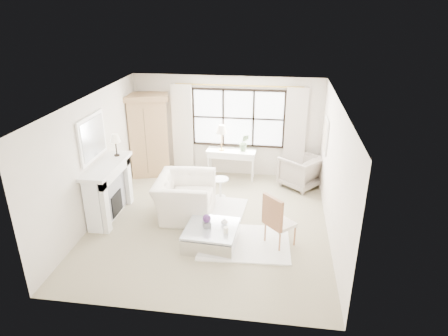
{
  "coord_description": "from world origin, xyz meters",
  "views": [
    {
      "loc": [
        1.36,
        -7.41,
        4.51
      ],
      "look_at": [
        0.28,
        0.2,
        1.23
      ],
      "focal_mm": 32.0,
      "sensor_mm": 36.0,
      "label": 1
    }
  ],
  "objects": [
    {
      "name": "ceiling",
      "position": [
        0.0,
        0.0,
        2.7
      ],
      "size": [
        5.5,
        5.5,
        0.0
      ],
      "primitive_type": "plane",
      "rotation": [
        3.14,
        0.0,
        0.0
      ],
      "color": "white",
      "rests_on": "ground"
    },
    {
      "name": "planter_box",
      "position": [
        0.08,
        -0.79,
        0.44
      ],
      "size": [
        0.19,
        0.19,
        0.11
      ],
      "primitive_type": "cube",
      "rotation": [
        0.0,
        0.0,
        0.35
      ],
      "color": "slate",
      "rests_on": "coffee_table"
    },
    {
      "name": "wingback_chair",
      "position": [
        1.99,
        2.18,
        0.41
      ],
      "size": [
        1.26,
        1.26,
        0.83
      ],
      "primitive_type": "imported",
      "rotation": [
        0.0,
        0.0,
        -2.26
      ],
      "color": "#A3968A",
      "rests_on": "floor"
    },
    {
      "name": "pillar_candle",
      "position": [
        0.48,
        -0.94,
        0.44
      ],
      "size": [
        0.1,
        0.1,
        0.12
      ],
      "primitive_type": "cylinder",
      "color": "white",
      "rests_on": "coffee_table"
    },
    {
      "name": "wall_right",
      "position": [
        2.5,
        0.0,
        1.35
      ],
      "size": [
        0.0,
        5.5,
        5.5
      ],
      "primitive_type": "plane",
      "rotation": [
        1.57,
        0.0,
        -1.57
      ],
      "color": "white",
      "rests_on": "ground"
    },
    {
      "name": "curtain_right",
      "position": [
        1.8,
        2.65,
        1.24
      ],
      "size": [
        0.55,
        0.1,
        2.47
      ],
      "primitive_type": "cube",
      "color": "beige",
      "rests_on": "ground"
    },
    {
      "name": "art_frame",
      "position": [
        2.47,
        1.7,
        1.55
      ],
      "size": [
        0.04,
        0.62,
        0.82
      ],
      "primitive_type": "cube",
      "color": "white",
      "rests_on": "wall_right"
    },
    {
      "name": "console_lamp",
      "position": [
        -0.1,
        2.41,
        1.36
      ],
      "size": [
        0.28,
        0.28,
        0.69
      ],
      "color": "#C28B43",
      "rests_on": "console_table"
    },
    {
      "name": "fireplace",
      "position": [
        -2.27,
        0.0,
        0.65
      ],
      "size": [
        0.58,
        1.66,
        1.26
      ],
      "color": "white",
      "rests_on": "ground"
    },
    {
      "name": "console_table",
      "position": [
        0.16,
        2.42,
        0.4
      ],
      "size": [
        1.32,
        0.52,
        0.8
      ],
      "rotation": [
        0.0,
        0.0,
        -0.06
      ],
      "color": "white",
      "rests_on": "floor"
    },
    {
      "name": "wall_front",
      "position": [
        0.0,
        -2.75,
        1.35
      ],
      "size": [
        5.0,
        0.0,
        5.0
      ],
      "primitive_type": "plane",
      "rotation": [
        -1.57,
        0.0,
        0.0
      ],
      "color": "silver",
      "rests_on": "ground"
    },
    {
      "name": "club_armchair",
      "position": [
        -0.61,
        0.28,
        0.45
      ],
      "size": [
        1.26,
        1.43,
        0.9
      ],
      "primitive_type": "imported",
      "rotation": [
        0.0,
        0.0,
        1.6
      ],
      "color": "white",
      "rests_on": "floor"
    },
    {
      "name": "french_chair",
      "position": [
        1.49,
        -0.61,
        0.31
      ],
      "size": [
        0.68,
        0.68,
        1.08
      ],
      "rotation": [
        0.0,
        0.0,
        2.34
      ],
      "color": "#AA6F47",
      "rests_on": "floor"
    },
    {
      "name": "rug_left",
      "position": [
        -0.22,
        0.59,
        0.02
      ],
      "size": [
        1.9,
        1.4,
        0.03
      ],
      "primitive_type": "cube",
      "rotation": [
        0.0,
        0.0,
        -0.06
      ],
      "color": "white",
      "rests_on": "floor"
    },
    {
      "name": "window_pane",
      "position": [
        0.3,
        2.73,
        1.6
      ],
      "size": [
        2.4,
        0.02,
        1.5
      ],
      "primitive_type": "cube",
      "color": "white",
      "rests_on": "wall_back"
    },
    {
      "name": "wall_back",
      "position": [
        0.0,
        2.75,
        1.35
      ],
      "size": [
        5.0,
        0.0,
        5.0
      ],
      "primitive_type": "plane",
      "rotation": [
        1.57,
        0.0,
        0.0
      ],
      "color": "beige",
      "rests_on": "ground"
    },
    {
      "name": "art_canvas",
      "position": [
        2.45,
        1.7,
        1.55
      ],
      "size": [
        0.01,
        0.52,
        0.72
      ],
      "primitive_type": "cube",
      "color": "beige",
      "rests_on": "wall_right"
    },
    {
      "name": "orchid_plant",
      "position": [
        0.5,
        2.43,
        1.03
      ],
      "size": [
        0.26,
        0.21,
        0.47
      ],
      "primitive_type": "imported",
      "rotation": [
        0.0,
        0.0,
        0.02
      ],
      "color": "#5D7950",
      "rests_on": "console_table"
    },
    {
      "name": "curtain_left",
      "position": [
        -1.2,
        2.65,
        1.24
      ],
      "size": [
        0.55,
        0.1,
        2.47
      ],
      "primitive_type": "cube",
      "color": "beige",
      "rests_on": "ground"
    },
    {
      "name": "mirror_glass",
      "position": [
        -2.44,
        0.0,
        1.84
      ],
      "size": [
        0.02,
        1.0,
        0.8
      ],
      "primitive_type": "cube",
      "color": "silver",
      "rests_on": "wall_left"
    },
    {
      "name": "rug_right",
      "position": [
        0.81,
        -0.69,
        0.02
      ],
      "size": [
        1.86,
        1.43,
        0.03
      ],
      "primitive_type": "cube",
      "rotation": [
        0.0,
        0.0,
        0.05
      ],
      "color": "white",
      "rests_on": "floor"
    },
    {
      "name": "coffee_vase",
      "position": [
        0.41,
        -0.66,
        0.45
      ],
      "size": [
        0.14,
        0.14,
        0.14
      ],
      "primitive_type": "imported",
      "rotation": [
        0.0,
        0.0,
        -0.04
      ],
      "color": "white",
      "rests_on": "coffee_table"
    },
    {
      "name": "coffee_table",
      "position": [
        0.17,
        -0.8,
        0.18
      ],
      "size": [
        1.06,
        1.06,
        0.38
      ],
      "rotation": [
        0.0,
        0.0,
        -0.06
      ],
      "color": "silver",
      "rests_on": "floor"
    },
    {
      "name": "mantel_lamp",
      "position": [
        -2.19,
        0.49,
        1.65
      ],
      "size": [
        0.22,
        0.22,
        0.51
      ],
      "color": "black",
      "rests_on": "fireplace"
    },
    {
      "name": "side_table",
      "position": [
        0.04,
        1.23,
        0.33
      ],
      "size": [
        0.4,
        0.4,
        0.51
      ],
      "color": "silver",
      "rests_on": "floor"
    },
    {
      "name": "wall_left",
      "position": [
        -2.5,
        0.0,
        1.35
      ],
      "size": [
        0.0,
        5.5,
        5.5
      ],
      "primitive_type": "plane",
      "rotation": [
        1.57,
        0.0,
        1.57
      ],
      "color": "beige",
      "rests_on": "ground"
    },
    {
      "name": "curtain_rod",
      "position": [
        0.3,
        2.67,
        2.47
      ],
      "size": [
        3.3,
        0.04,
        0.04
      ],
      "primitive_type": "cylinder",
      "rotation": [
        0.0,
        1.57,
        0.0
      ],
      "color": "#B5923E",
      "rests_on": "wall_back"
    },
    {
      "name": "floor",
      "position": [
        0.0,
        0.0,
        0.0
      ],
      "size": [
        5.5,
        5.5,
        0.0
      ],
      "primitive_type": "plane",
      "color": "tan",
      "rests_on": "ground"
    },
    {
      "name": "armoire",
      "position": [
        -2.06,
        2.39,
        1.14
      ],
      "size": [
        1.27,
        0.99,
        2.24
      ],
      "rotation": [
        0.0,
        0.0,
        0.29
      ],
      "color": "tan",
      "rests_on": "floor"
    },
    {
      "name": "mirror_frame",
      "position": [
        -2.47,
        0.0,
        1.84
      ],
      "size": [
        0.05,
        1.15,
        0.95
      ],
      "primitive_type": "cube",
      "color": "white",
      "rests_on": "wall_left"
    },
    {
      "name": "planter_flowers",
      "position": [
        0.08,
        -0.79,
        0.57
      ],
      "size": [
        0.16,
        0.16,
        0.16
      ],
      "primitive_type": "sphere",
      "color": "#522A69",
      "rests_on": "planter_box"
    },
    {
      "name": "window_frame",
      "position": [
        0.3,
        2.72,
        1.6
      ],
      "size": [
        2.5,
        0.04,
        1.5
      ],
      "primitive_type": null,
      "color": "black",
      "rests_on": "wall_back"
    }
  ]
}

